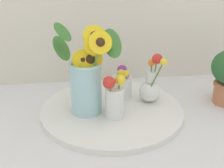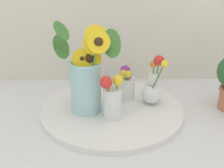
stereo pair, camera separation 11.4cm
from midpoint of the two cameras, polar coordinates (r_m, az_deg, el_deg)
name	(u,v)px [view 2 (the right image)]	position (r m, az deg, el deg)	size (l,w,h in m)	color
ground_plane	(110,124)	(1.13, 2.53, -7.32)	(6.00, 6.00, 0.00)	silver
serving_tray	(112,110)	(1.19, 2.75, -4.92)	(0.54, 0.54, 0.02)	white
mason_jar_sunflowers	(87,77)	(1.11, -1.77, 1.21)	(0.25, 0.18, 0.34)	#9ED1D6
vase_small_center	(112,98)	(1.09, 3.02, -2.58)	(0.08, 0.08, 0.17)	white
vase_bulb_right	(153,88)	(1.21, 10.16, -0.75)	(0.09, 0.11, 0.20)	white
vase_small_back	(125,84)	(1.24, 4.97, -0.13)	(0.08, 0.08, 0.13)	white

